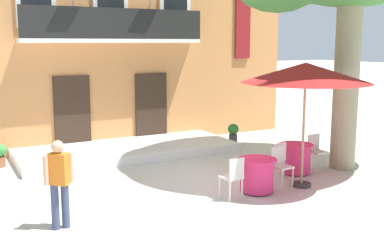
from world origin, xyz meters
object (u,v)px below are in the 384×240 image
object	(u,v)px
cafe_chair_middle_0	(277,158)
ground_planter_right	(233,133)
cafe_chair_near_tree_0	(280,164)
cafe_umbrella	(306,73)
pedestrian_near_entrance	(59,179)
cafe_chair_near_tree_1	(233,175)
cafe_table_middle	(296,158)
cafe_table_near_tree	(257,175)
cafe_chair_middle_1	(316,149)

from	to	relation	value
cafe_chair_middle_0	ground_planter_right	world-z (taller)	cafe_chair_middle_0
cafe_chair_near_tree_0	cafe_umbrella	size ratio (longest dim) A/B	0.31
cafe_umbrella	ground_planter_right	xyz separation A→B (m)	(1.10, 4.57, -2.23)
cafe_umbrella	pedestrian_near_entrance	world-z (taller)	cafe_umbrella
pedestrian_near_entrance	ground_planter_right	bearing A→B (deg)	34.15
cafe_chair_middle_0	pedestrian_near_entrance	distance (m)	5.39
cafe_chair_near_tree_0	cafe_umbrella	world-z (taller)	cafe_umbrella
cafe_chair_near_tree_1	ground_planter_right	xyz separation A→B (m)	(3.00, 4.59, -0.15)
cafe_chair_near_tree_0	cafe_table_middle	size ratio (longest dim) A/B	1.05
cafe_chair_near_tree_1	cafe_table_middle	bearing A→B (deg)	20.57
cafe_table_near_tree	cafe_chair_near_tree_1	bearing A→B (deg)	-167.34
cafe_table_near_tree	cafe_table_middle	distance (m)	1.93
cafe_chair_near_tree_0	cafe_chair_middle_0	distance (m)	0.56
cafe_table_near_tree	pedestrian_near_entrance	size ratio (longest dim) A/B	0.54
cafe_table_near_tree	cafe_chair_near_tree_0	size ratio (longest dim) A/B	0.95
cafe_chair_middle_0	cafe_umbrella	bearing A→B (deg)	-79.49
pedestrian_near_entrance	cafe_table_near_tree	bearing A→B (deg)	0.40
cafe_table_near_tree	cafe_umbrella	xyz separation A→B (m)	(1.17, -0.14, 2.22)
cafe_chair_near_tree_1	cafe_umbrella	bearing A→B (deg)	0.85
cafe_chair_near_tree_0	cafe_chair_near_tree_1	size ratio (longest dim) A/B	1.00
cafe_table_near_tree	cafe_chair_near_tree_0	xyz separation A→B (m)	(0.74, 0.13, 0.14)
cafe_chair_middle_0	cafe_umbrella	world-z (taller)	cafe_umbrella
cafe_chair_near_tree_0	cafe_chair_middle_1	xyz separation A→B (m)	(1.77, 0.73, 0.00)
cafe_umbrella	ground_planter_right	distance (m)	5.20
cafe_chair_near_tree_1	cafe_chair_middle_1	world-z (taller)	same
cafe_table_middle	cafe_chair_middle_0	size ratio (longest dim) A/B	0.95
cafe_chair_middle_1	pedestrian_near_entrance	bearing A→B (deg)	-172.61
cafe_chair_near_tree_1	cafe_table_middle	distance (m)	2.67
cafe_chair_near_tree_1	cafe_table_near_tree	bearing A→B (deg)	12.66
cafe_chair_near_tree_0	cafe_chair_near_tree_1	xyz separation A→B (m)	(-1.48, -0.29, 0.00)
cafe_chair_middle_1	cafe_chair_near_tree_0	bearing A→B (deg)	-157.68
cafe_table_middle	cafe_chair_middle_0	world-z (taller)	cafe_chair_middle_0
cafe_chair_near_tree_0	cafe_chair_middle_0	world-z (taller)	same
cafe_chair_near_tree_1	pedestrian_near_entrance	distance (m)	3.59
cafe_table_near_tree	pedestrian_near_entrance	world-z (taller)	pedestrian_near_entrance
cafe_table_near_tree	cafe_chair_middle_1	bearing A→B (deg)	18.77
pedestrian_near_entrance	cafe_chair_middle_0	bearing A→B (deg)	6.89
cafe_chair_near_tree_1	pedestrian_near_entrance	world-z (taller)	pedestrian_near_entrance
cafe_table_near_tree	cafe_chair_near_tree_0	bearing A→B (deg)	9.71
cafe_table_near_tree	cafe_chair_near_tree_1	xyz separation A→B (m)	(-0.74, -0.17, 0.14)
cafe_umbrella	cafe_chair_near_tree_1	bearing A→B (deg)	-179.15
cafe_chair_near_tree_1	cafe_chair_middle_0	distance (m)	1.93
cafe_chair_near_tree_0	cafe_umbrella	distance (m)	2.14
cafe_umbrella	pedestrian_near_entrance	distance (m)	5.74
cafe_chair_near_tree_0	pedestrian_near_entrance	size ratio (longest dim) A/B	0.57
cafe_table_middle	ground_planter_right	size ratio (longest dim) A/B	1.27
cafe_chair_middle_1	ground_planter_right	size ratio (longest dim) A/B	1.34
cafe_chair_near_tree_0	cafe_table_middle	bearing A→B (deg)	32.31
cafe_chair_near_tree_1	cafe_chair_near_tree_0	bearing A→B (deg)	11.19
cafe_table_near_tree	ground_planter_right	distance (m)	4.98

